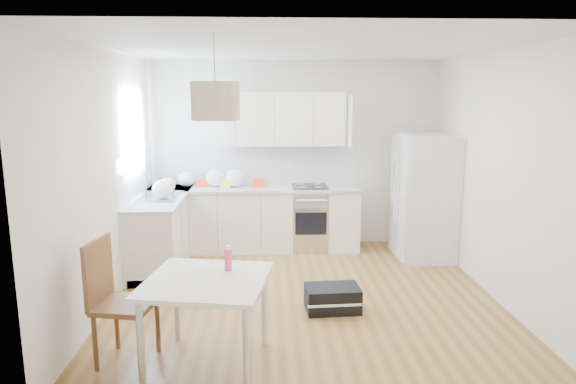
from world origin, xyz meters
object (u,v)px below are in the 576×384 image
at_px(dining_table, 207,288).
at_px(gym_bag, 333,298).
at_px(refrigerator, 425,197).
at_px(dining_chair, 126,302).

distance_m(dining_table, gym_bag, 1.67).
distance_m(refrigerator, dining_table, 3.86).
xyz_separation_m(dining_table, dining_chair, (-0.69, 0.09, -0.15)).
bearing_deg(dining_chair, gym_bag, 37.44).
bearing_deg(refrigerator, gym_bag, -131.46).
xyz_separation_m(refrigerator, dining_chair, (-3.35, -2.69, -0.32)).
height_order(refrigerator, dining_chair, refrigerator).
bearing_deg(gym_bag, dining_table, -141.41).
height_order(dining_table, dining_chair, dining_chair).
height_order(dining_chair, gym_bag, dining_chair).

